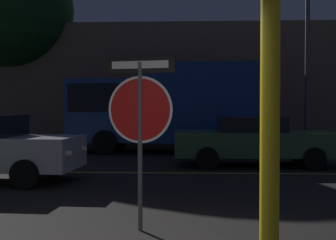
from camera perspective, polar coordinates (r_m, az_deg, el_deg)
The scene contains 8 objects.
road_center_stripe at distance 11.70m, azimuth -2.46°, elevation -6.43°, with size 43.41×0.12×0.01m, color gold.
stop_sign at distance 6.17m, azimuth -3.42°, elevation 1.40°, with size 0.94×0.23×2.31m.
yellow_pole_right at distance 3.87m, azimuth 12.33°, elevation 1.57°, with size 0.16×0.16×3.28m, color yellow.
passing_car_3 at distance 13.20m, azimuth 10.52°, elevation -2.46°, with size 4.55×2.03×1.37m.
delivery_truck at distance 16.88m, azimuth 0.12°, elevation 1.83°, with size 7.29×2.79×3.16m.
street_lamp at distance 17.31m, azimuth 16.65°, elevation 11.22°, with size 0.40×0.40×7.54m.
tree_1 at distance 23.14m, azimuth -18.34°, elevation 12.68°, with size 5.50×5.50×8.87m.
building_backdrop at distance 22.28m, azimuth 6.95°, elevation 4.35°, with size 28.17×3.03×5.41m, color #6B5B4C.
Camera 1 is at (1.04, -4.03, 1.64)m, focal length 50.00 mm.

